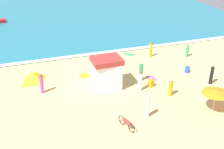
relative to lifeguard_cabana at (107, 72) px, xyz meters
name	(u,v)px	position (x,y,z in m)	size (l,w,h in m)	color
ground_plane	(93,81)	(-0.86, 1.51, -1.46)	(60.00, 60.00, 0.00)	#D8B775
ocean_water	(52,12)	(-0.86, 29.51, -1.41)	(60.00, 44.00, 0.10)	teal
wave_breaker_foam	(79,56)	(-0.86, 7.81, -1.36)	(57.00, 0.70, 0.01)	white
lifeguard_cabana	(107,72)	(0.00, 0.00, 0.00)	(2.57, 2.23, 2.87)	white
beach_umbrella_1	(216,92)	(6.76, -6.38, 0.28)	(2.38, 2.38, 1.92)	silver
beach_tent	(33,76)	(-6.27, 3.29, -0.95)	(2.85, 2.76, 1.03)	yellow
parked_bicycle	(126,123)	(-0.51, -6.19, -1.08)	(0.60, 1.75, 0.76)	black
beachgoer_0	(187,50)	(10.85, 3.80, -0.69)	(0.40, 0.40, 1.61)	green
beachgoer_1	(41,84)	(-5.69, 0.83, -0.55)	(0.43, 0.43, 1.89)	#D84CA5
beachgoer_2	(147,107)	(1.47, -5.44, -0.58)	(0.46, 0.46, 1.85)	white
beachgoer_3	(140,82)	(2.58, -1.57, -0.60)	(0.54, 0.54, 1.87)	white
beachgoer_6	(141,72)	(3.44, 0.16, -0.57)	(0.54, 0.54, 1.91)	green
beachgoer_7	(111,60)	(1.70, 3.83, -0.66)	(0.33, 0.33, 1.69)	blue
beachgoer_8	(212,75)	(9.35, -2.55, -0.54)	(0.45, 0.45, 1.92)	black
beachgoer_9	(151,83)	(3.83, -1.28, -1.05)	(0.54, 0.54, 0.96)	orange
beachgoer_10	(187,69)	(8.59, 0.21, -1.12)	(0.56, 0.56, 0.82)	blue
beachgoer_11	(170,88)	(4.72, -3.18, -0.74)	(0.54, 0.54, 1.57)	orange
beachgoer_12	(151,49)	(6.93, 5.14, -0.59)	(0.40, 0.40, 1.81)	orange
beach_towel_0	(84,76)	(-1.43, 2.86, -1.46)	(1.05, 1.15, 0.01)	orange
beach_towel_1	(152,79)	(4.61, 0.12, -1.46)	(0.85, 1.10, 0.01)	#D84CA5
beach_towel_2	(129,54)	(4.83, 6.50, -1.46)	(1.42, 1.39, 0.01)	green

